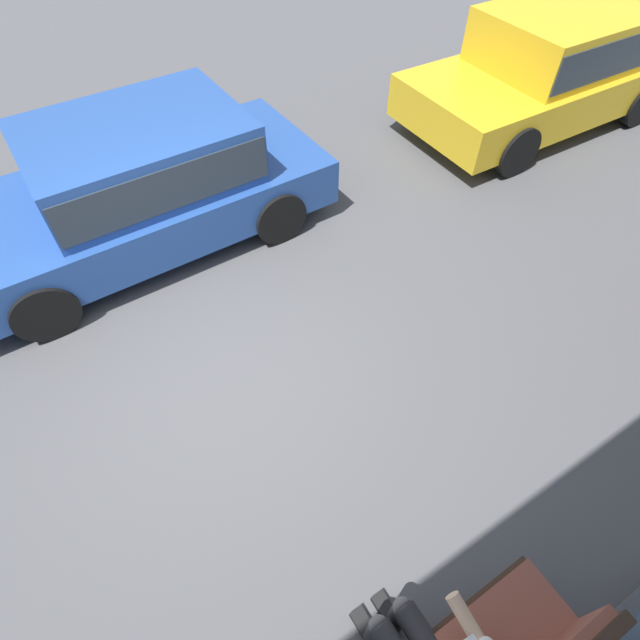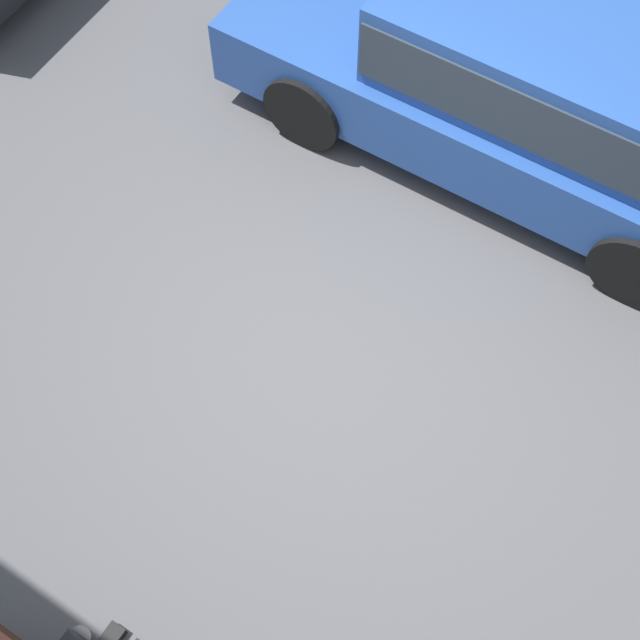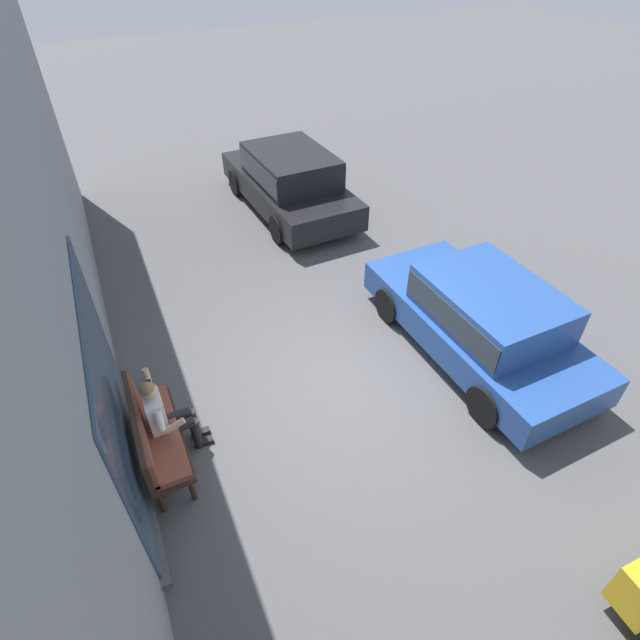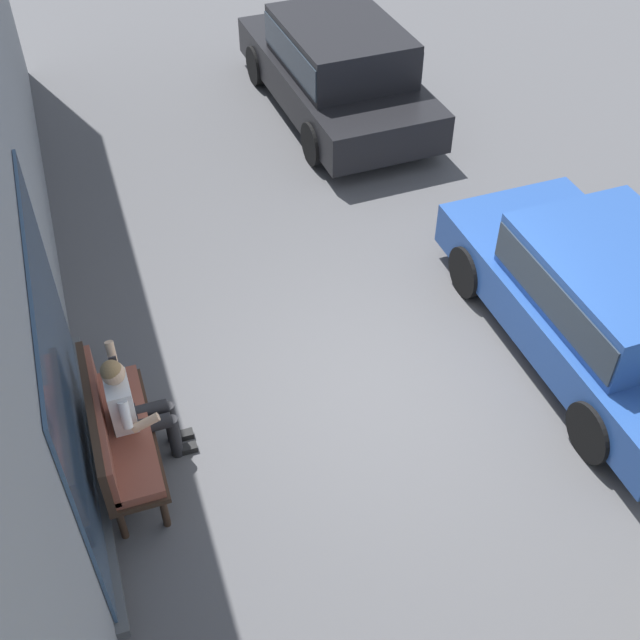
{
  "view_description": "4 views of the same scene",
  "coord_description": "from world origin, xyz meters",
  "px_view_note": "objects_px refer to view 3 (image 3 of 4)",
  "views": [
    {
      "loc": [
        0.59,
        2.6,
        3.95
      ],
      "look_at": [
        -0.65,
        0.62,
        1.17
      ],
      "focal_mm": 28.0,
      "sensor_mm": 36.0,
      "label": 1
    },
    {
      "loc": [
        -1.65,
        2.6,
        5.81
      ],
      "look_at": [
        -0.06,
        0.19,
        0.8
      ],
      "focal_mm": 55.0,
      "sensor_mm": 36.0,
      "label": 2
    },
    {
      "loc": [
        -4.76,
        2.6,
        5.87
      ],
      "look_at": [
        0.39,
        0.23,
        1.16
      ],
      "focal_mm": 28.0,
      "sensor_mm": 36.0,
      "label": 3
    },
    {
      "loc": [
        -5.32,
        2.6,
        6.49
      ],
      "look_at": [
        0.37,
        0.67,
        0.87
      ],
      "focal_mm": 45.0,
      "sensor_mm": 36.0,
      "label": 4
    }
  ],
  "objects_px": {
    "person_on_phone": "(165,415)",
    "parked_car_far": "(290,179)",
    "bench": "(152,433)",
    "parked_car_mid": "(482,316)"
  },
  "relations": [
    {
      "from": "person_on_phone",
      "to": "parked_car_mid",
      "type": "xyz_separation_m",
      "value": [
        -0.14,
        -5.06,
        0.05
      ]
    },
    {
      "from": "person_on_phone",
      "to": "parked_car_far",
      "type": "relative_size",
      "value": 0.3
    },
    {
      "from": "person_on_phone",
      "to": "parked_car_mid",
      "type": "relative_size",
      "value": 0.32
    },
    {
      "from": "person_on_phone",
      "to": "parked_car_far",
      "type": "height_order",
      "value": "parked_car_far"
    },
    {
      "from": "parked_car_mid",
      "to": "parked_car_far",
      "type": "relative_size",
      "value": 0.95
    },
    {
      "from": "bench",
      "to": "person_on_phone",
      "type": "relative_size",
      "value": 1.23
    },
    {
      "from": "parked_car_mid",
      "to": "parked_car_far",
      "type": "height_order",
      "value": "parked_car_far"
    },
    {
      "from": "person_on_phone",
      "to": "bench",
      "type": "bearing_deg",
      "value": 116.11
    },
    {
      "from": "person_on_phone",
      "to": "parked_car_far",
      "type": "bearing_deg",
      "value": -35.06
    },
    {
      "from": "bench",
      "to": "parked_car_far",
      "type": "relative_size",
      "value": 0.37
    }
  ]
}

